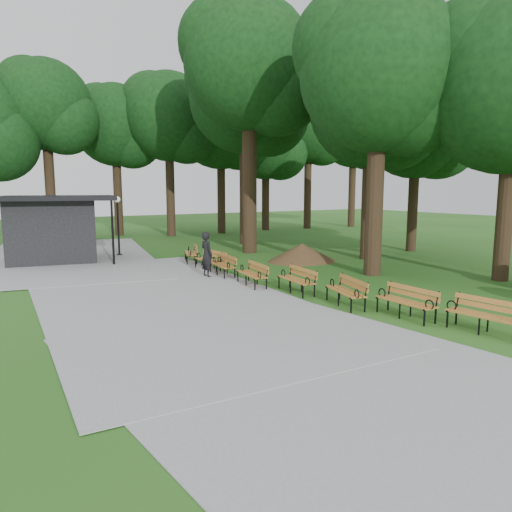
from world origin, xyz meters
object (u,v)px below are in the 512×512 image
bench_2 (345,292)px  bench_7 (191,253)px  bench_4 (252,274)px  person (207,255)px  bench_3 (296,280)px  bench_5 (222,265)px  bench_0 (484,316)px  lawn_tree_0 (379,73)px  lawn_tree_2 (249,66)px  bench_6 (210,260)px  bench_1 (405,302)px  lawn_tree_4 (245,98)px  lawn_tree_1 (371,107)px  dirt_mound (302,252)px  lamp_post (118,213)px  lawn_tree_5 (417,122)px  kiosk (52,229)px

bench_2 → bench_7: 10.27m
bench_2 → bench_4: (-0.97, 3.95, 0.00)m
person → bench_3: size_ratio=0.97×
bench_5 → bench_2: bearing=14.8°
bench_0 → lawn_tree_0: bearing=147.2°
bench_4 → lawn_tree_2: (4.55, 7.93, 9.51)m
bench_5 → lawn_tree_0: (5.42, -2.98, 7.56)m
bench_0 → bench_5: 10.37m
bench_0 → bench_6: same height
bench_1 → lawn_tree_4: lawn_tree_4 is taller
bench_7 → lawn_tree_4: bearing=150.9°
bench_7 → lawn_tree_1: size_ratio=0.18×
bench_7 → dirt_mound: bearing=82.5°
bench_1 → bench_7: size_ratio=1.00×
bench_7 → lawn_tree_0: size_ratio=0.17×
bench_1 → lawn_tree_4: 20.11m
person → lawn_tree_0: bearing=-122.3°
lamp_post → lawn_tree_4: 10.95m
bench_5 → bench_7: size_ratio=1.00×
bench_7 → lawn_tree_4: (6.12, 5.35, 8.65)m
bench_3 → bench_7: same height
bench_3 → lawn_tree_0: size_ratio=0.17×
lawn_tree_0 → bench_7: bearing=126.6°
lawn_tree_4 → lawn_tree_5: size_ratio=1.23×
kiosk → lawn_tree_2: 13.07m
kiosk → bench_1: 17.26m
person → lawn_tree_5: 14.88m
lawn_tree_4 → lawn_tree_0: bearing=-94.7°
lawn_tree_2 → lawn_tree_4: size_ratio=1.07×
lawn_tree_4 → bench_3: bearing=-113.0°
bench_4 → bench_0: bearing=22.2°
person → bench_3: person is taller
kiosk → lawn_tree_4: size_ratio=0.40×
bench_6 → lawn_tree_2: size_ratio=0.14×
lawn_tree_5 → lamp_post: bearing=155.9°
bench_0 → lawn_tree_4: size_ratio=0.15×
bench_4 → lawn_tree_1: 11.34m
bench_2 → bench_7: bearing=-161.2°
kiosk → lawn_tree_1: (13.71, -7.18, 5.88)m
kiosk → lamp_post: kiosk is taller
bench_0 → lawn_tree_1: size_ratio=0.18×
lamp_post → bench_7: (2.34, -4.08, -1.82)m
lamp_post → bench_6: bearing=-71.3°
bench_5 → lawn_tree_2: lawn_tree_2 is taller
dirt_mound → person: bearing=-166.6°
person → bench_2: person is taller
lamp_post → bench_6: 7.10m
bench_7 → lawn_tree_0: lawn_tree_0 is taller
bench_2 → lawn_tree_1: (7.46, 6.80, 7.04)m
bench_3 → bench_4: 1.87m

